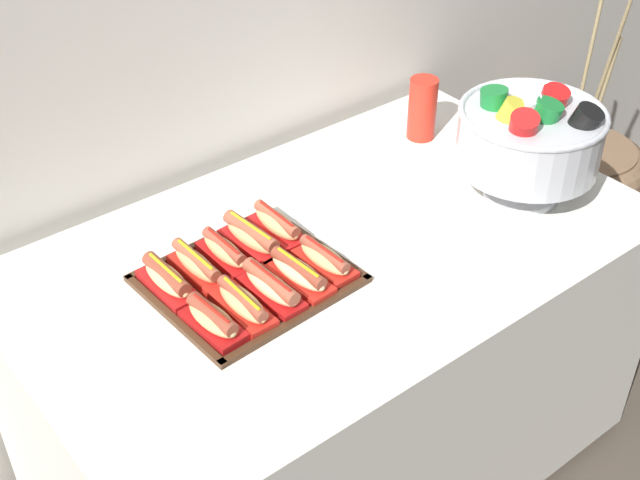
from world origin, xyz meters
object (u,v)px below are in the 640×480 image
Objects in this scene: hot_dog_5 at (167,279)px; hot_dog_6 at (197,265)px; serving_tray at (248,280)px; punch_bowl at (530,136)px; hot_dog_2 at (271,287)px; hot_dog_9 at (277,225)px; buffet_table at (332,359)px; hot_dog_0 at (213,320)px; hot_dog_3 at (298,273)px; hot_dog_4 at (325,259)px; hot_dog_1 at (243,304)px; hot_dog_8 at (251,237)px; floor_vase at (568,216)px; hot_dog_7 at (225,251)px; cup_stack at (422,109)px.

hot_dog_6 is at bearing 3.05° from hot_dog_5.
serving_tray is 2.56× the size of hot_dog_6.
hot_dog_2 is at bearing 175.03° from punch_bowl.
hot_dog_9 is 0.63m from punch_bowl.
hot_dog_0 is (-0.37, -0.08, 0.40)m from buffet_table.
serving_tray is 1.21× the size of punch_bowl.
hot_dog_0 is 0.95× the size of hot_dog_5.
buffet_table is 0.44m from serving_tray.
hot_dog_2 is 0.49× the size of punch_bowl.
hot_dog_4 is (0.07, 0.00, -0.00)m from hot_dog_3.
hot_dog_8 is at bearing 50.77° from hot_dog_1.
hot_dog_9 is at bearing -177.88° from floor_vase.
hot_dog_7 is 0.08m from hot_dog_8.
hot_dog_8 is at bearing 3.05° from hot_dog_6.
hot_dog_6 is (-0.08, 0.08, 0.03)m from serving_tray.
hot_dog_2 is at bearing -44.68° from hot_dog_5.
cup_stack is (0.50, 0.24, 0.46)m from buffet_table.
hot_dog_7 is 0.99× the size of hot_dog_9.
hot_dog_7 is (-1.41, -0.05, 0.55)m from floor_vase.
buffet_table is at bearing -172.73° from floor_vase.
hot_dog_0 is at bearing -176.95° from hot_dog_2.
floor_vase is 6.47× the size of hot_dog_4.
hot_dog_0 is 0.17m from hot_dog_5.
buffet_table is 4.21× the size of punch_bowl.
hot_dog_3 is at bearing -170.76° from floor_vase.
hot_dog_5 is (-0.16, 0.16, 0.00)m from hot_dog_2.
hot_dog_8 is 1.03× the size of cup_stack.
hot_dog_1 is at bearing -166.24° from buffet_table.
hot_dog_2 is at bearing -86.95° from serving_tray.
serving_tray is at bearing 135.32° from hot_dog_3.
hot_dog_1 is at bearing -176.95° from hot_dog_2.
cup_stack is at bearing 9.52° from hot_dog_5.
cup_stack is at bearing 22.82° from hot_dog_2.
hot_dog_8 reaches higher than hot_dog_2.
hot_dog_9 reaches higher than hot_dog_3.
hot_dog_9 is at bearing 157.76° from punch_bowl.
floor_vase reaches higher than hot_dog_3.
hot_dog_7 is (0.07, 0.17, 0.00)m from hot_dog_1.
hot_dog_4 is 0.22m from hot_dog_7.
hot_dog_2 is (0.15, 0.01, 0.00)m from hot_dog_0.
hot_dog_3 is 0.66m from punch_bowl.
serving_tray is 0.17m from hot_dog_9.
cup_stack reaches higher than hot_dog_8.
hot_dog_3 is (-1.32, -0.22, 0.55)m from floor_vase.
hot_dog_9 is at bearing 31.86° from serving_tray.
hot_dog_8 is at bearing 93.05° from hot_dog_3.
serving_tray is (-1.40, -0.14, 0.52)m from floor_vase.
serving_tray is (-0.23, 0.01, 0.37)m from buffet_table.
hot_dog_8 is (-0.16, 0.10, 0.41)m from buffet_table.
hot_dog_8 reaches higher than hot_dog_1.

